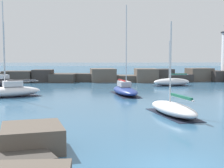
{
  "coord_description": "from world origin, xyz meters",
  "views": [
    {
      "loc": [
        -3.23,
        -12.37,
        4.51
      ],
      "look_at": [
        -1.51,
        21.8,
        1.65
      ],
      "focal_mm": 50.0,
      "sensor_mm": 36.0,
      "label": 1
    }
  ],
  "objects_px": {
    "sailboat_moored_0": "(125,90)",
    "sailboat_moored_7": "(2,82)",
    "sailboat_moored_4": "(10,91)",
    "sailboat_moored_5": "(173,109)",
    "sailboat_moored_6": "(172,82)"
  },
  "relations": [
    {
      "from": "sailboat_moored_4",
      "to": "sailboat_moored_6",
      "type": "bearing_deg",
      "value": 30.91
    },
    {
      "from": "sailboat_moored_6",
      "to": "sailboat_moored_7",
      "type": "distance_m",
      "value": 26.83
    },
    {
      "from": "sailboat_moored_0",
      "to": "sailboat_moored_6",
      "type": "relative_size",
      "value": 1.49
    },
    {
      "from": "sailboat_moored_4",
      "to": "sailboat_moored_5",
      "type": "bearing_deg",
      "value": -37.64
    },
    {
      "from": "sailboat_moored_5",
      "to": "sailboat_moored_6",
      "type": "relative_size",
      "value": 1.02
    },
    {
      "from": "sailboat_moored_0",
      "to": "sailboat_moored_5",
      "type": "relative_size",
      "value": 1.46
    },
    {
      "from": "sailboat_moored_6",
      "to": "sailboat_moored_5",
      "type": "bearing_deg",
      "value": -103.51
    },
    {
      "from": "sailboat_moored_0",
      "to": "sailboat_moored_7",
      "type": "xyz_separation_m",
      "value": [
        -18.1,
        10.99,
        0.14
      ]
    },
    {
      "from": "sailboat_moored_0",
      "to": "sailboat_moored_7",
      "type": "relative_size",
      "value": 1.08
    },
    {
      "from": "sailboat_moored_6",
      "to": "sailboat_moored_7",
      "type": "height_order",
      "value": "sailboat_moored_7"
    },
    {
      "from": "sailboat_moored_7",
      "to": "sailboat_moored_0",
      "type": "bearing_deg",
      "value": -31.26
    },
    {
      "from": "sailboat_moored_4",
      "to": "sailboat_moored_6",
      "type": "distance_m",
      "value": 25.93
    },
    {
      "from": "sailboat_moored_4",
      "to": "sailboat_moored_0",
      "type": "bearing_deg",
      "value": 6.5
    },
    {
      "from": "sailboat_moored_5",
      "to": "sailboat_moored_6",
      "type": "bearing_deg",
      "value": 76.49
    },
    {
      "from": "sailboat_moored_4",
      "to": "sailboat_moored_6",
      "type": "xyz_separation_m",
      "value": [
        22.25,
        13.32,
        -0.07
      ]
    }
  ]
}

